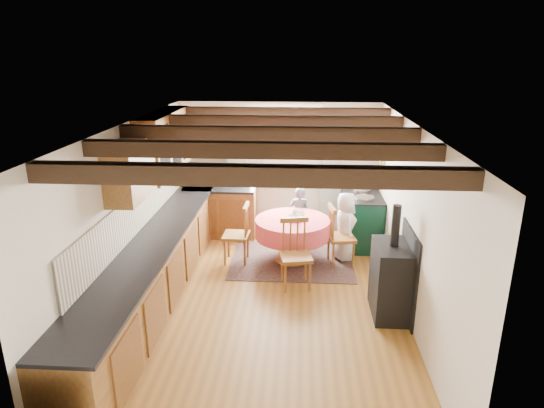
# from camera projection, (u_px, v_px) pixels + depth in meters

# --- Properties ---
(floor) EXTENTS (3.60, 5.50, 0.00)m
(floor) POSITION_uv_depth(u_px,v_px,m) (268.00, 303.00, 6.36)
(floor) COLOR #A66F28
(floor) RESTS_ON ground
(ceiling) EXTENTS (3.60, 5.50, 0.00)m
(ceiling) POSITION_uv_depth(u_px,v_px,m) (268.00, 126.00, 5.61)
(ceiling) COLOR white
(ceiling) RESTS_ON ground
(wall_back) EXTENTS (3.60, 0.00, 2.40)m
(wall_back) POSITION_uv_depth(u_px,v_px,m) (279.00, 168.00, 8.59)
(wall_back) COLOR silver
(wall_back) RESTS_ON ground
(wall_front) EXTENTS (3.60, 0.00, 2.40)m
(wall_front) POSITION_uv_depth(u_px,v_px,m) (241.00, 350.00, 3.38)
(wall_front) COLOR silver
(wall_front) RESTS_ON ground
(wall_left) EXTENTS (0.00, 5.50, 2.40)m
(wall_left) POSITION_uv_depth(u_px,v_px,m) (130.00, 217.00, 6.09)
(wall_left) COLOR silver
(wall_left) RESTS_ON ground
(wall_right) EXTENTS (0.00, 5.50, 2.40)m
(wall_right) POSITION_uv_depth(u_px,v_px,m) (411.00, 223.00, 5.88)
(wall_right) COLOR silver
(wall_right) RESTS_ON ground
(beam_a) EXTENTS (3.60, 0.16, 0.16)m
(beam_a) POSITION_uv_depth(u_px,v_px,m) (250.00, 175.00, 3.74)
(beam_a) COLOR #2E2114
(beam_a) RESTS_ON ceiling
(beam_b) EXTENTS (3.60, 0.16, 0.16)m
(beam_b) POSITION_uv_depth(u_px,v_px,m) (261.00, 150.00, 4.69)
(beam_b) COLOR #2E2114
(beam_b) RESTS_ON ceiling
(beam_c) EXTENTS (3.60, 0.16, 0.16)m
(beam_c) POSITION_uv_depth(u_px,v_px,m) (268.00, 133.00, 5.64)
(beam_c) COLOR #2E2114
(beam_c) RESTS_ON ceiling
(beam_d) EXTENTS (3.60, 0.16, 0.16)m
(beam_d) POSITION_uv_depth(u_px,v_px,m) (273.00, 121.00, 6.59)
(beam_d) COLOR #2E2114
(beam_d) RESTS_ON ceiling
(beam_e) EXTENTS (3.60, 0.16, 0.16)m
(beam_e) POSITION_uv_depth(u_px,v_px,m) (277.00, 112.00, 7.54)
(beam_e) COLOR #2E2114
(beam_e) RESTS_ON ceiling
(splash_left) EXTENTS (0.02, 4.50, 0.55)m
(splash_left) POSITION_uv_depth(u_px,v_px,m) (139.00, 209.00, 6.38)
(splash_left) COLOR beige
(splash_left) RESTS_ON wall_left
(splash_back) EXTENTS (1.40, 0.02, 0.55)m
(splash_back) POSITION_uv_depth(u_px,v_px,m) (225.00, 168.00, 8.63)
(splash_back) COLOR beige
(splash_back) RESTS_ON wall_back
(base_cabinet_left) EXTENTS (0.60, 5.30, 0.88)m
(base_cabinet_left) POSITION_uv_depth(u_px,v_px,m) (157.00, 270.00, 6.31)
(base_cabinet_left) COLOR olive
(base_cabinet_left) RESTS_ON floor
(base_cabinet_back) EXTENTS (1.30, 0.60, 0.88)m
(base_cabinet_back) POSITION_uv_depth(u_px,v_px,m) (221.00, 212.00, 8.61)
(base_cabinet_back) COLOR olive
(base_cabinet_back) RESTS_ON floor
(worktop_left) EXTENTS (0.64, 5.30, 0.04)m
(worktop_left) POSITION_uv_depth(u_px,v_px,m) (156.00, 239.00, 6.17)
(worktop_left) COLOR black
(worktop_left) RESTS_ON base_cabinet_left
(worktop_back) EXTENTS (1.30, 0.64, 0.04)m
(worktop_back) POSITION_uv_depth(u_px,v_px,m) (220.00, 188.00, 8.45)
(worktop_back) COLOR black
(worktop_back) RESTS_ON base_cabinet_back
(wall_cabinet_glass) EXTENTS (0.34, 1.80, 0.90)m
(wall_cabinet_glass) POSITION_uv_depth(u_px,v_px,m) (165.00, 143.00, 6.99)
(wall_cabinet_glass) COLOR olive
(wall_cabinet_glass) RESTS_ON wall_left
(wall_cabinet_solid) EXTENTS (0.34, 0.90, 0.70)m
(wall_cabinet_solid) POSITION_uv_depth(u_px,v_px,m) (130.00, 170.00, 5.58)
(wall_cabinet_solid) COLOR olive
(wall_cabinet_solid) RESTS_ON wall_left
(window_frame) EXTENTS (1.34, 0.03, 1.54)m
(window_frame) POSITION_uv_depth(u_px,v_px,m) (284.00, 147.00, 8.45)
(window_frame) COLOR white
(window_frame) RESTS_ON wall_back
(window_pane) EXTENTS (1.20, 0.01, 1.40)m
(window_pane) POSITION_uv_depth(u_px,v_px,m) (284.00, 147.00, 8.45)
(window_pane) COLOR white
(window_pane) RESTS_ON wall_back
(curtain_left) EXTENTS (0.35, 0.10, 2.10)m
(curtain_left) POSITION_uv_depth(u_px,v_px,m) (238.00, 174.00, 8.57)
(curtain_left) COLOR silver
(curtain_left) RESTS_ON wall_back
(curtain_right) EXTENTS (0.35, 0.10, 2.10)m
(curtain_right) POSITION_uv_depth(u_px,v_px,m) (331.00, 176.00, 8.47)
(curtain_right) COLOR silver
(curtain_right) RESTS_ON wall_back
(curtain_rod) EXTENTS (2.00, 0.03, 0.03)m
(curtain_rod) POSITION_uv_depth(u_px,v_px,m) (284.00, 114.00, 8.18)
(curtain_rod) COLOR black
(curtain_rod) RESTS_ON wall_back
(wall_picture) EXTENTS (0.04, 0.50, 0.60)m
(wall_picture) POSITION_uv_depth(u_px,v_px,m) (382.00, 148.00, 7.90)
(wall_picture) COLOR gold
(wall_picture) RESTS_ON wall_right
(wall_plate) EXTENTS (0.30, 0.02, 0.30)m
(wall_plate) POSITION_uv_depth(u_px,v_px,m) (338.00, 142.00, 8.34)
(wall_plate) COLOR silver
(wall_plate) RESTS_ON wall_back
(rug) EXTENTS (1.95, 1.52, 0.01)m
(rug) POSITION_uv_depth(u_px,v_px,m) (292.00, 260.00, 7.62)
(rug) COLOR black
(rug) RESTS_ON floor
(dining_table) EXTENTS (1.19, 1.19, 0.72)m
(dining_table) POSITION_uv_depth(u_px,v_px,m) (292.00, 240.00, 7.51)
(dining_table) COLOR #FC495B
(dining_table) RESTS_ON floor
(chair_near) EXTENTS (0.51, 0.52, 1.00)m
(chair_near) POSITION_uv_depth(u_px,v_px,m) (296.00, 254.00, 6.65)
(chair_near) COLOR #9C6228
(chair_near) RESTS_ON floor
(chair_left) EXTENTS (0.45, 0.43, 0.97)m
(chair_left) POSITION_uv_depth(u_px,v_px,m) (236.00, 233.00, 7.46)
(chair_left) COLOR #9C6228
(chair_left) RESTS_ON floor
(chair_right) EXTENTS (0.50, 0.49, 0.98)m
(chair_right) POSITION_uv_depth(u_px,v_px,m) (341.00, 235.00, 7.37)
(chair_right) COLOR #9C6228
(chair_right) RESTS_ON floor
(aga_range) EXTENTS (0.65, 1.01, 0.93)m
(aga_range) POSITION_uv_depth(u_px,v_px,m) (361.00, 220.00, 8.12)
(aga_range) COLOR #0A2F21
(aga_range) RESTS_ON floor
(cast_iron_stove) EXTENTS (0.44, 0.74, 1.48)m
(cast_iron_stove) POSITION_uv_depth(u_px,v_px,m) (393.00, 261.00, 5.88)
(cast_iron_stove) COLOR black
(cast_iron_stove) RESTS_ON floor
(child_far) EXTENTS (0.42, 0.33, 1.04)m
(child_far) POSITION_uv_depth(u_px,v_px,m) (300.00, 216.00, 8.16)
(child_far) COLOR #505E64
(child_far) RESTS_ON floor
(child_right) EXTENTS (0.45, 0.61, 1.13)m
(child_right) POSITION_uv_depth(u_px,v_px,m) (345.00, 226.00, 7.54)
(child_right) COLOR white
(child_right) RESTS_ON floor
(bowl_a) EXTENTS (0.31, 0.31, 0.06)m
(bowl_a) POSITION_uv_depth(u_px,v_px,m) (294.00, 218.00, 7.37)
(bowl_a) COLOR silver
(bowl_a) RESTS_ON dining_table
(bowl_b) EXTENTS (0.29, 0.29, 0.07)m
(bowl_b) POSITION_uv_depth(u_px,v_px,m) (299.00, 214.00, 7.53)
(bowl_b) COLOR silver
(bowl_b) RESTS_ON dining_table
(cup) EXTENTS (0.13, 0.13, 0.10)m
(cup) POSITION_uv_depth(u_px,v_px,m) (296.00, 213.00, 7.54)
(cup) COLOR silver
(cup) RESTS_ON dining_table
(canister_tall) EXTENTS (0.14, 0.14, 0.24)m
(canister_tall) POSITION_uv_depth(u_px,v_px,m) (202.00, 180.00, 8.45)
(canister_tall) COLOR #262628
(canister_tall) RESTS_ON worktop_back
(canister_wide) EXTENTS (0.18, 0.18, 0.20)m
(canister_wide) POSITION_uv_depth(u_px,v_px,m) (222.00, 180.00, 8.50)
(canister_wide) COLOR #262628
(canister_wide) RESTS_ON worktop_back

